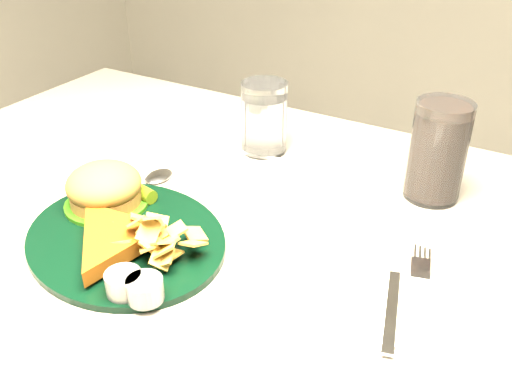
% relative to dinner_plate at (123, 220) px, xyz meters
% --- Properties ---
extents(dinner_plate, '(0.35, 0.33, 0.06)m').
position_rel_dinner_plate_xyz_m(dinner_plate, '(0.00, 0.00, 0.00)').
color(dinner_plate, black).
rests_on(dinner_plate, table).
extents(water_glass, '(0.07, 0.07, 0.12)m').
position_rel_dinner_plate_xyz_m(water_glass, '(0.02, 0.32, 0.03)').
color(water_glass, white).
rests_on(water_glass, table).
extents(cola_glass, '(0.09, 0.09, 0.14)m').
position_rel_dinner_plate_xyz_m(cola_glass, '(0.30, 0.31, 0.04)').
color(cola_glass, black).
rests_on(cola_glass, table).
extents(fork_napkin, '(0.17, 0.20, 0.01)m').
position_rel_dinner_plate_xyz_m(fork_napkin, '(0.34, 0.05, -0.03)').
color(fork_napkin, silver).
rests_on(fork_napkin, table).
extents(spoon, '(0.09, 0.17, 0.01)m').
position_rel_dinner_plate_xyz_m(spoon, '(-0.05, 0.07, -0.03)').
color(spoon, white).
rests_on(spoon, table).
extents(ramekin, '(0.04, 0.04, 0.03)m').
position_rel_dinner_plate_xyz_m(ramekin, '(-0.19, 0.21, -0.02)').
color(ramekin, white).
rests_on(ramekin, table).
extents(wrapped_straw, '(0.19, 0.09, 0.01)m').
position_rel_dinner_plate_xyz_m(wrapped_straw, '(0.09, 0.30, -0.03)').
color(wrapped_straw, white).
rests_on(wrapped_straw, table).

